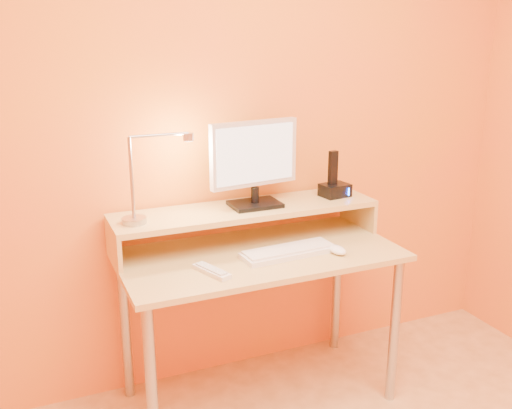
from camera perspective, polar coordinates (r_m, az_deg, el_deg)
name	(u,v)px	position (r m, az deg, el deg)	size (l,w,h in m)	color
wall_back	(232,119)	(2.64, -2.43, 8.43)	(3.00, 0.04, 2.50)	orange
desk_leg_fl	(152,388)	(2.30, -10.29, -17.44)	(0.04, 0.04, 0.69)	#A6A6AE
desk_leg_fr	(394,331)	(2.71, 13.52, -12.05)	(0.04, 0.04, 0.69)	#A6A6AE
desk_leg_bl	(126,328)	(2.72, -12.76, -11.82)	(0.04, 0.04, 0.69)	#A6A6AE
desk_leg_br	(337,287)	(3.08, 7.97, -8.11)	(0.04, 0.04, 0.69)	#A6A6AE
desk_lower	(259,255)	(2.49, 0.35, -4.99)	(1.20, 0.60, 0.03)	tan
shelf_riser_left	(113,245)	(2.45, -13.91, -3.92)	(0.02, 0.30, 0.14)	tan
shelf_riser_right	(358,211)	(2.86, 10.05, -0.68)	(0.02, 0.30, 0.14)	tan
desk_shelf	(246,210)	(2.57, -0.98, -0.53)	(1.20, 0.30, 0.03)	tan
monitor_foot	(255,204)	(2.58, -0.10, 0.03)	(0.22, 0.16, 0.02)	black
monitor_neck	(255,195)	(2.57, -0.10, 0.97)	(0.04, 0.04, 0.07)	black
monitor_panel	(254,154)	(2.53, -0.19, 5.06)	(0.42, 0.04, 0.29)	silver
monitor_back	(252,153)	(2.56, -0.40, 5.16)	(0.38, 0.01, 0.24)	black
monitor_screen	(256,154)	(2.52, -0.03, 4.98)	(0.38, 0.00, 0.25)	silver
lamp_base	(134,220)	(2.40, -11.94, -1.55)	(0.10, 0.10, 0.03)	#A6A6AE
lamp_post	(132,178)	(2.35, -12.19, 2.57)	(0.01, 0.01, 0.33)	#A6A6AE
lamp_arm	(159,135)	(2.34, -9.55, 6.79)	(0.01, 0.01, 0.24)	#A6A6AE
lamp_head	(188,137)	(2.38, -6.70, 6.67)	(0.04, 0.04, 0.03)	#A6A6AE
lamp_bulb	(188,141)	(2.38, -6.69, 6.29)	(0.03, 0.03, 0.00)	#FFEAC6
phone_dock	(335,190)	(2.76, 7.80, 1.41)	(0.13, 0.10, 0.06)	black
phone_handset	(333,168)	(2.72, 7.62, 3.62)	(0.04, 0.03, 0.16)	black
phone_led	(349,192)	(2.74, 9.15, 1.25)	(0.01, 0.00, 0.04)	#1F74FE
keyboard	(288,252)	(2.46, 3.23, -4.75)	(0.41, 0.13, 0.02)	silver
mouse	(337,250)	(2.49, 8.04, -4.45)	(0.06, 0.10, 0.03)	white
remote_control	(212,271)	(2.28, -4.41, -6.60)	(0.05, 0.19, 0.02)	silver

